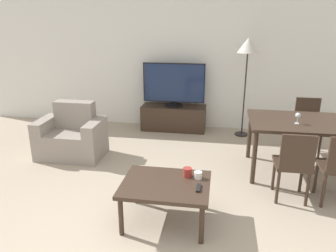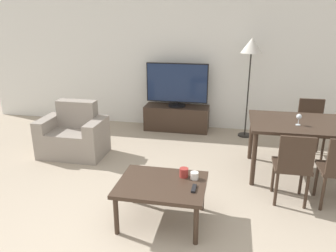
# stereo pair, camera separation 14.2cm
# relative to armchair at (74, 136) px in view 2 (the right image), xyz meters

# --- Properties ---
(wall_back) EXTENTS (7.98, 0.06, 2.70)m
(wall_back) POSITION_rel_armchair_xyz_m (1.40, 1.75, 1.05)
(wall_back) COLOR white
(wall_back) RESTS_ON ground_plane
(armchair) EXTENTS (0.97, 0.63, 0.82)m
(armchair) POSITION_rel_armchair_xyz_m (0.00, 0.00, 0.00)
(armchair) COLOR gray
(armchair) RESTS_ON ground_plane
(tv_stand) EXTENTS (1.19, 0.43, 0.46)m
(tv_stand) POSITION_rel_armchair_xyz_m (1.36, 1.47, -0.07)
(tv_stand) COLOR #38281E
(tv_stand) RESTS_ON ground_plane
(tv) EXTENTS (1.13, 0.32, 0.80)m
(tv) POSITION_rel_armchair_xyz_m (1.36, 1.46, 0.57)
(tv) COLOR black
(tv) RESTS_ON tv_stand
(coffee_table) EXTENTS (0.90, 0.70, 0.45)m
(coffee_table) POSITION_rel_armchair_xyz_m (1.71, -1.46, 0.10)
(coffee_table) COLOR #38281E
(coffee_table) RESTS_ON ground_plane
(dining_table) EXTENTS (1.41, 0.95, 0.75)m
(dining_table) POSITION_rel_armchair_xyz_m (3.33, -0.05, 0.37)
(dining_table) COLOR #38281E
(dining_table) RESTS_ON ground_plane
(dining_chair_near) EXTENTS (0.40, 0.40, 0.86)m
(dining_chair_near) POSITION_rel_armchair_xyz_m (3.08, -0.83, 0.19)
(dining_chair_near) COLOR #38281E
(dining_chair_near) RESTS_ON ground_plane
(dining_chair_far) EXTENTS (0.40, 0.40, 0.86)m
(dining_chair_far) POSITION_rel_armchair_xyz_m (3.57, 0.73, 0.19)
(dining_chair_far) COLOR #38281E
(dining_chair_far) RESTS_ON ground_plane
(floor_lamp) EXTENTS (0.36, 0.36, 1.72)m
(floor_lamp) POSITION_rel_armchair_xyz_m (2.63, 1.37, 1.22)
(floor_lamp) COLOR black
(floor_lamp) RESTS_ON ground_plane
(remote_primary) EXTENTS (0.04, 0.15, 0.02)m
(remote_primary) POSITION_rel_armchair_xyz_m (2.05, -1.53, 0.16)
(remote_primary) COLOR black
(remote_primary) RESTS_ON coffee_table
(cup_white_near) EXTENTS (0.09, 0.09, 0.10)m
(cup_white_near) POSITION_rel_armchair_xyz_m (1.92, -1.29, 0.20)
(cup_white_near) COLOR maroon
(cup_white_near) RESTS_ON coffee_table
(cup_colored_far) EXTENTS (0.09, 0.09, 0.08)m
(cup_colored_far) POSITION_rel_armchair_xyz_m (2.03, -1.31, 0.19)
(cup_colored_far) COLOR white
(cup_colored_far) RESTS_ON coffee_table
(wine_glass_left) EXTENTS (0.07, 0.07, 0.15)m
(wine_glass_left) POSITION_rel_armchair_xyz_m (3.21, -0.18, 0.55)
(wine_glass_left) COLOR silver
(wine_glass_left) RESTS_ON dining_table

